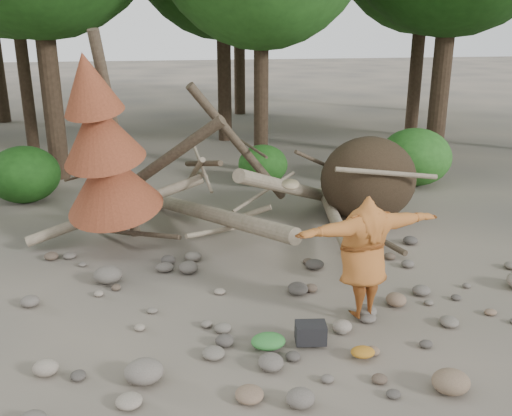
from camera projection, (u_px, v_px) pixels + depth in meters
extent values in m
plane|color=#514C44|center=(304.00, 321.00, 8.88)|extent=(120.00, 120.00, 0.00)
ellipsoid|color=#332619|center=(368.00, 180.00, 13.01)|extent=(2.20, 1.87, 1.98)
cylinder|color=gray|center=(214.00, 215.00, 12.00)|extent=(2.61, 5.11, 1.08)
cylinder|color=gray|center=(292.00, 188.00, 12.65)|extent=(3.18, 3.71, 1.90)
cylinder|color=brown|center=(154.00, 168.00, 12.38)|extent=(3.08, 1.91, 2.49)
cylinder|color=gray|center=(336.00, 220.00, 12.30)|extent=(1.13, 4.98, 0.43)
cylinder|color=brown|center=(239.00, 145.00, 12.75)|extent=(2.39, 1.03, 2.89)
cylinder|color=gray|center=(118.00, 209.00, 11.91)|extent=(3.71, 0.86, 1.20)
cylinder|color=#4C3F30|center=(143.00, 234.00, 11.65)|extent=(1.52, 1.70, 0.49)
cylinder|color=gray|center=(264.00, 192.00, 12.77)|extent=(1.57, 0.85, 0.69)
cylinder|color=#4C3F30|center=(327.00, 166.00, 13.37)|extent=(1.92, 1.25, 1.10)
cylinder|color=gray|center=(202.00, 166.00, 12.14)|extent=(0.37, 1.42, 0.85)
cylinder|color=#4C3F30|center=(366.00, 232.00, 12.18)|extent=(0.79, 2.54, 0.12)
cylinder|color=gray|center=(228.00, 229.00, 11.51)|extent=(1.78, 1.11, 0.29)
cylinder|color=#4C3F30|center=(116.00, 140.00, 11.27)|extent=(0.67, 1.13, 4.35)
cone|color=brown|center=(110.00, 179.00, 11.17)|extent=(2.06, 2.13, 1.86)
cone|color=brown|center=(99.00, 130.00, 10.64)|extent=(1.71, 1.78, 1.65)
cone|color=brown|center=(89.00, 82.00, 10.17)|extent=(1.23, 1.30, 1.41)
cylinder|color=#38281C|center=(43.00, 19.00, 15.54)|extent=(0.56, 0.56, 8.96)
cylinder|color=#38281C|center=(261.00, 52.00, 16.52)|extent=(0.44, 0.44, 7.14)
cylinder|color=#38281C|center=(448.00, 11.00, 17.69)|extent=(0.60, 0.60, 9.45)
cylinder|color=#38281C|center=(20.00, 41.00, 19.25)|extent=(0.42, 0.42, 7.56)
cylinder|color=#38281C|center=(223.00, 25.00, 20.89)|extent=(0.52, 0.52, 8.54)
cylinder|color=#38281C|center=(419.00, 30.00, 21.80)|extent=(0.50, 0.50, 8.12)
cylinder|color=#38281C|center=(239.00, 21.00, 26.99)|extent=(0.54, 0.54, 8.75)
cylinder|color=#38281C|center=(421.00, 31.00, 28.13)|extent=(0.46, 0.46, 7.84)
ellipsoid|color=#194612|center=(24.00, 174.00, 14.49)|extent=(1.80, 1.80, 1.44)
ellipsoid|color=#225919|center=(263.00, 165.00, 16.13)|extent=(1.40, 1.40, 1.12)
ellipsoid|color=#2B6920|center=(415.00, 157.00, 15.98)|extent=(2.00, 2.00, 1.60)
imported|color=#A95D26|center=(364.00, 257.00, 8.63)|extent=(2.47, 1.11, 1.94)
cylinder|color=#877455|center=(290.00, 184.00, 8.57)|extent=(0.35, 0.34, 0.13)
cube|color=black|center=(311.00, 336.00, 8.18)|extent=(0.47, 0.34, 0.29)
ellipsoid|color=#2D712F|center=(268.00, 344.00, 8.08)|extent=(0.49, 0.41, 0.19)
ellipsoid|color=#A1661B|center=(363.00, 355.00, 7.87)|extent=(0.34, 0.28, 0.12)
ellipsoid|color=#6C635A|center=(144.00, 371.00, 7.36)|extent=(0.51, 0.46, 0.31)
ellipsoid|color=#77604A|center=(451.00, 382.00, 7.16)|extent=(0.49, 0.44, 0.29)
ellipsoid|color=#5F5850|center=(108.00, 275.00, 10.13)|extent=(0.51, 0.46, 0.31)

